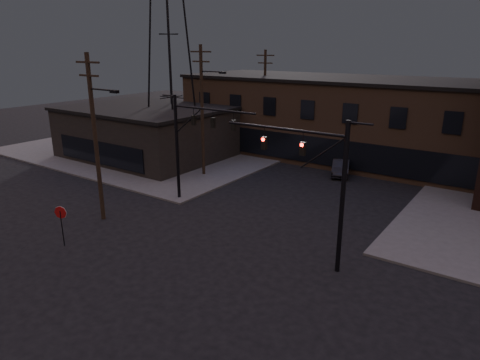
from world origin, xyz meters
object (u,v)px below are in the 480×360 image
at_px(traffic_signal_far, 190,137).
at_px(car_crossing, 341,167).
at_px(traffic_signal_near, 322,178).
at_px(stop_sign, 61,217).

distance_m(traffic_signal_far, car_crossing, 15.48).
relative_size(traffic_signal_near, car_crossing, 1.87).
relative_size(traffic_signal_far, car_crossing, 1.87).
distance_m(traffic_signal_near, car_crossing, 18.31).
bearing_deg(traffic_signal_near, stop_sign, -154.10).
bearing_deg(traffic_signal_near, traffic_signal_far, 163.83).
height_order(traffic_signal_far, car_crossing, traffic_signal_far).
xyz_separation_m(traffic_signal_near, stop_sign, (-13.36, -6.49, -3.09)).
distance_m(stop_sign, car_crossing, 24.65).
bearing_deg(stop_sign, traffic_signal_near, 25.90).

